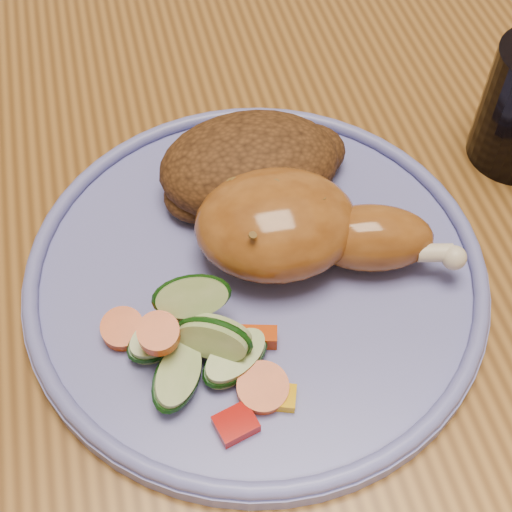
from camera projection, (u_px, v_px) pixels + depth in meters
name	position (u px, v px, depth m)	size (l,w,h in m)	color
ground	(292.00, 476.00, 1.15)	(4.00, 4.00, 0.00)	brown
dining_table	(324.00, 212.00, 0.61)	(0.90, 1.40, 0.75)	brown
plate	(256.00, 275.00, 0.46)	(0.30, 0.30, 0.01)	#6266B0
plate_rim	(256.00, 265.00, 0.45)	(0.29, 0.29, 0.01)	#6266B0
chicken_leg	(299.00, 227.00, 0.44)	(0.16, 0.10, 0.05)	#93541E
rice_pilaf	(253.00, 166.00, 0.48)	(0.13, 0.09, 0.05)	#4D2B13
vegetable_pile	(198.00, 345.00, 0.41)	(0.10, 0.10, 0.05)	#A50A05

